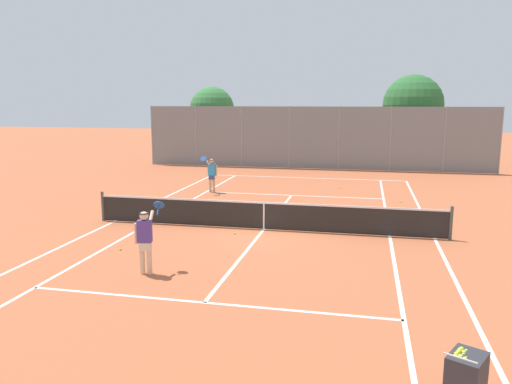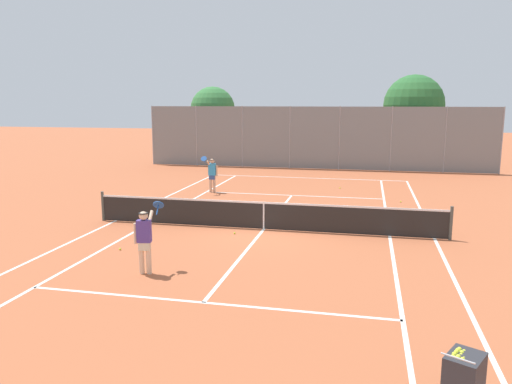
{
  "view_description": "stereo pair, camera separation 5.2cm",
  "coord_description": "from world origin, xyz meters",
  "px_view_note": "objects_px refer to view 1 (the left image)",
  "views": [
    {
      "loc": [
        3.25,
        -16.04,
        4.25
      ],
      "look_at": [
        -0.6,
        1.5,
        1.0
      ],
      "focal_mm": 35.0,
      "sensor_mm": 36.0,
      "label": 1
    },
    {
      "loc": [
        3.31,
        -16.03,
        4.25
      ],
      "look_at": [
        -0.6,
        1.5,
        1.0
      ],
      "focal_mm": 35.0,
      "sensor_mm": 36.0,
      "label": 2
    }
  ],
  "objects_px": {
    "loose_tennis_ball_0": "(235,233)",
    "loose_tennis_ball_1": "(340,188)",
    "player_far_left": "(212,173)",
    "loose_tennis_ball_4": "(349,216)",
    "loose_tennis_ball_2": "(400,202)",
    "tree_behind_right": "(411,107)",
    "ball_cart": "(466,376)",
    "loose_tennis_ball_3": "(120,249)",
    "tree_behind_left": "(213,111)",
    "tennis_net": "(264,215)",
    "player_near_side": "(145,238)"
  },
  "relations": [
    {
      "from": "ball_cart",
      "to": "player_near_side",
      "type": "distance_m",
      "value": 8.01
    },
    {
      "from": "tennis_net",
      "to": "loose_tennis_ball_1",
      "type": "xyz_separation_m",
      "value": [
        2.07,
        8.74,
        -0.48
      ]
    },
    {
      "from": "tree_behind_left",
      "to": "loose_tennis_ball_1",
      "type": "bearing_deg",
      "value": -47.2
    },
    {
      "from": "loose_tennis_ball_3",
      "to": "tennis_net",
      "type": "bearing_deg",
      "value": 42.09
    },
    {
      "from": "tree_behind_left",
      "to": "tree_behind_right",
      "type": "relative_size",
      "value": 0.89
    },
    {
      "from": "loose_tennis_ball_0",
      "to": "loose_tennis_ball_3",
      "type": "bearing_deg",
      "value": -138.64
    },
    {
      "from": "loose_tennis_ball_1",
      "to": "tree_behind_left",
      "type": "height_order",
      "value": "tree_behind_left"
    },
    {
      "from": "loose_tennis_ball_4",
      "to": "tree_behind_right",
      "type": "distance_m",
      "value": 17.16
    },
    {
      "from": "loose_tennis_ball_1",
      "to": "loose_tennis_ball_2",
      "type": "height_order",
      "value": "same"
    },
    {
      "from": "ball_cart",
      "to": "tree_behind_left",
      "type": "height_order",
      "value": "tree_behind_left"
    },
    {
      "from": "loose_tennis_ball_2",
      "to": "loose_tennis_ball_3",
      "type": "height_order",
      "value": "same"
    },
    {
      "from": "loose_tennis_ball_1",
      "to": "loose_tennis_ball_4",
      "type": "relative_size",
      "value": 1.0
    },
    {
      "from": "loose_tennis_ball_2",
      "to": "loose_tennis_ball_3",
      "type": "distance_m",
      "value": 12.36
    },
    {
      "from": "loose_tennis_ball_0",
      "to": "loose_tennis_ball_2",
      "type": "relative_size",
      "value": 1.0
    },
    {
      "from": "loose_tennis_ball_0",
      "to": "player_far_left",
      "type": "bearing_deg",
      "value": 112.82
    },
    {
      "from": "tree_behind_right",
      "to": "player_near_side",
      "type": "bearing_deg",
      "value": -108.8
    },
    {
      "from": "player_far_left",
      "to": "loose_tennis_ball_1",
      "type": "relative_size",
      "value": 26.88
    },
    {
      "from": "tennis_net",
      "to": "player_far_left",
      "type": "relative_size",
      "value": 6.76
    },
    {
      "from": "tennis_net",
      "to": "loose_tennis_ball_1",
      "type": "relative_size",
      "value": 181.82
    },
    {
      "from": "loose_tennis_ball_1",
      "to": "loose_tennis_ball_4",
      "type": "bearing_deg",
      "value": -83.78
    },
    {
      "from": "loose_tennis_ball_2",
      "to": "tree_behind_right",
      "type": "distance_m",
      "value": 13.69
    },
    {
      "from": "loose_tennis_ball_2",
      "to": "ball_cart",
      "type": "bearing_deg",
      "value": -90.34
    },
    {
      "from": "ball_cart",
      "to": "loose_tennis_ball_0",
      "type": "xyz_separation_m",
      "value": [
        -5.53,
        8.48,
        -0.5
      ]
    },
    {
      "from": "player_near_side",
      "to": "loose_tennis_ball_4",
      "type": "height_order",
      "value": "player_near_side"
    },
    {
      "from": "tennis_net",
      "to": "tree_behind_left",
      "type": "height_order",
      "value": "tree_behind_left"
    },
    {
      "from": "player_far_left",
      "to": "loose_tennis_ball_4",
      "type": "xyz_separation_m",
      "value": [
        6.58,
        -3.9,
        -0.89
      ]
    },
    {
      "from": "loose_tennis_ball_1",
      "to": "loose_tennis_ball_3",
      "type": "relative_size",
      "value": 1.0
    },
    {
      "from": "player_near_side",
      "to": "loose_tennis_ball_3",
      "type": "relative_size",
      "value": 26.88
    },
    {
      "from": "tennis_net",
      "to": "player_far_left",
      "type": "xyz_separation_m",
      "value": [
        -3.83,
        6.39,
        0.42
      ]
    },
    {
      "from": "loose_tennis_ball_2",
      "to": "tree_behind_right",
      "type": "bearing_deg",
      "value": 84.39
    },
    {
      "from": "tennis_net",
      "to": "loose_tennis_ball_1",
      "type": "height_order",
      "value": "tennis_net"
    },
    {
      "from": "tennis_net",
      "to": "loose_tennis_ball_2",
      "type": "bearing_deg",
      "value": 50.31
    },
    {
      "from": "tree_behind_right",
      "to": "tennis_net",
      "type": "bearing_deg",
      "value": -107.92
    },
    {
      "from": "loose_tennis_ball_0",
      "to": "loose_tennis_ball_1",
      "type": "distance_m",
      "value": 9.96
    },
    {
      "from": "loose_tennis_ball_0",
      "to": "ball_cart",
      "type": "bearing_deg",
      "value": -56.87
    },
    {
      "from": "player_near_side",
      "to": "ball_cart",
      "type": "bearing_deg",
      "value": -32.75
    },
    {
      "from": "player_far_left",
      "to": "loose_tennis_ball_4",
      "type": "bearing_deg",
      "value": -30.64
    },
    {
      "from": "tree_behind_right",
      "to": "loose_tennis_ball_3",
      "type": "bearing_deg",
      "value": -113.68
    },
    {
      "from": "loose_tennis_ball_1",
      "to": "tree_behind_right",
      "type": "bearing_deg",
      "value": 68.29
    },
    {
      "from": "loose_tennis_ball_1",
      "to": "ball_cart",
      "type": "bearing_deg",
      "value": -81.61
    },
    {
      "from": "loose_tennis_ball_0",
      "to": "tree_behind_left",
      "type": "bearing_deg",
      "value": 109.06
    },
    {
      "from": "loose_tennis_ball_3",
      "to": "loose_tennis_ball_0",
      "type": "bearing_deg",
      "value": 41.36
    },
    {
      "from": "player_near_side",
      "to": "loose_tennis_ball_1",
      "type": "xyz_separation_m",
      "value": [
        4.07,
        13.69,
        -0.89
      ]
    },
    {
      "from": "tennis_net",
      "to": "tree_behind_left",
      "type": "relative_size",
      "value": 2.24
    },
    {
      "from": "player_far_left",
      "to": "loose_tennis_ball_1",
      "type": "bearing_deg",
      "value": 21.79
    },
    {
      "from": "loose_tennis_ball_1",
      "to": "tree_behind_left",
      "type": "xyz_separation_m",
      "value": [
        -9.85,
        10.63,
        3.59
      ]
    },
    {
      "from": "loose_tennis_ball_2",
      "to": "tree_behind_left",
      "type": "relative_size",
      "value": 0.01
    },
    {
      "from": "player_near_side",
      "to": "loose_tennis_ball_0",
      "type": "bearing_deg",
      "value": 73.93
    },
    {
      "from": "player_far_left",
      "to": "loose_tennis_ball_3",
      "type": "distance_m",
      "value": 9.68
    },
    {
      "from": "ball_cart",
      "to": "tree_behind_right",
      "type": "distance_m",
      "value": 28.37
    }
  ]
}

